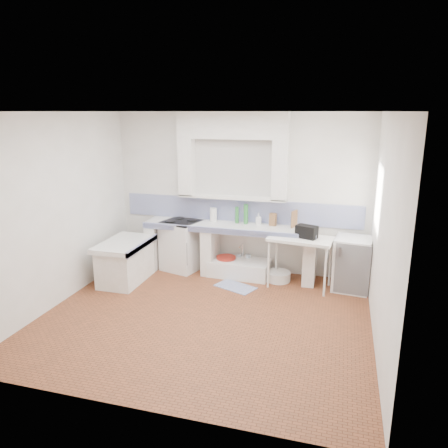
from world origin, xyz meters
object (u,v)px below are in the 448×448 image
(sink, at_px, (240,268))
(fridge, at_px, (352,264))
(stove, at_px, (182,246))
(side_table, at_px, (300,262))

(sink, relative_size, fridge, 1.21)
(stove, bearing_deg, sink, 13.57)
(sink, distance_m, side_table, 1.12)
(stove, distance_m, sink, 1.14)
(stove, height_order, sink, stove)
(side_table, distance_m, fridge, 0.83)
(sink, bearing_deg, fridge, -0.89)
(side_table, xyz_separation_m, fridge, (0.82, 0.12, 0.01))
(stove, relative_size, side_table, 0.87)
(stove, bearing_deg, fridge, 12.85)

